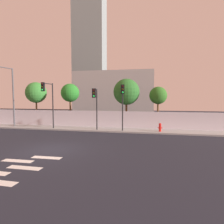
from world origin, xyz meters
TOP-DOWN VIEW (x-y plane):
  - ground_plane at (0.00, 0.00)m, footprint 80.00×80.00m
  - sidewalk at (0.00, 8.20)m, footprint 36.00×2.40m
  - perimeter_wall at (0.00, 9.49)m, footprint 36.00×0.18m
  - crosswalk_marking at (-0.16, -3.67)m, footprint 3.66×4.75m
  - traffic_light_left at (3.84, 7.02)m, footprint 0.38×1.21m
  - traffic_light_center at (1.11, 6.92)m, footprint 0.35×1.37m
  - traffic_light_right at (-3.99, 6.80)m, footprint 0.53×1.66m
  - street_lamp_curbside at (-8.88, 7.42)m, footprint 0.68×2.33m
  - fire_hydrant at (7.46, 7.75)m, footprint 0.44×0.26m
  - roadside_tree_leftmost at (-7.73, 10.48)m, footprint 2.61×2.61m
  - roadside_tree_midleft at (-3.13, 10.48)m, footprint 2.22×2.22m
  - roadside_tree_midright at (3.77, 10.48)m, footprint 2.98×2.98m
  - roadside_tree_rightmost at (7.31, 10.48)m, footprint 1.95×1.95m
  - low_building_distant at (-0.10, 23.49)m, footprint 14.10×6.00m
  - tower_on_skyline at (-8.78, 35.49)m, footprint 7.65×5.00m

SIDE VIEW (x-z plane):
  - ground_plane at x=0.00m, z-range 0.00..0.00m
  - crosswalk_marking at x=-0.16m, z-range 0.00..0.01m
  - sidewalk at x=0.00m, z-range 0.00..0.15m
  - fire_hydrant at x=7.46m, z-range 0.18..1.01m
  - perimeter_wall at x=0.00m, z-range 0.15..1.95m
  - traffic_light_center at x=1.11m, z-range 1.13..5.34m
  - traffic_light_left at x=3.84m, z-range 1.19..5.75m
  - roadside_tree_rightmost at x=7.31m, z-range 1.33..6.01m
  - traffic_light_right at x=-3.99m, z-range 1.27..6.12m
  - roadside_tree_midleft at x=-3.13m, z-range 1.44..6.59m
  - low_building_distant at x=-0.10m, z-range 0.00..8.07m
  - roadside_tree_leftmost at x=-7.73m, z-range 1.38..6.77m
  - roadside_tree_midright at x=3.77m, z-range 1.30..6.91m
  - street_lamp_curbside at x=-8.88m, z-range 0.81..7.41m
  - tower_on_skyline at x=-8.78m, z-range 0.00..30.56m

